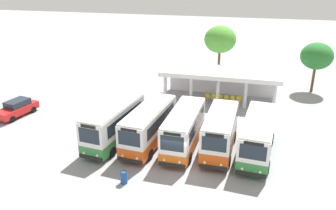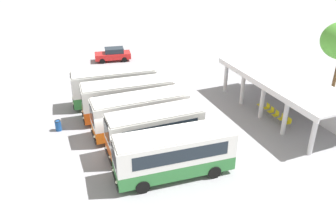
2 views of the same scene
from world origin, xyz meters
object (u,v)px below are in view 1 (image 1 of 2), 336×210
at_px(city_bus_nearest_orange, 114,123).
at_px(city_bus_second_in_row, 149,125).
at_px(city_bus_fifth_blue, 258,135).
at_px(waiting_chair_end_by_column, 207,97).
at_px(city_bus_middle_cream, 184,128).
at_px(litter_bin_apron, 124,177).
at_px(waiting_chair_middle_seat, 220,98).
at_px(waiting_chair_fourth_seat, 226,99).
at_px(waiting_chair_second_from_end, 213,97).
at_px(waiting_chair_far_end_seat, 239,99).
at_px(parked_car_flank, 17,108).
at_px(waiting_chair_fifth_seat, 232,99).
at_px(city_bus_fourth_amber, 220,131).

relative_size(city_bus_nearest_orange, city_bus_second_in_row, 0.98).
bearing_deg(city_bus_fifth_blue, waiting_chair_end_by_column, 117.30).
distance_m(city_bus_middle_cream, litter_bin_apron, 6.78).
relative_size(waiting_chair_middle_seat, waiting_chair_fourth_seat, 1.00).
relative_size(city_bus_second_in_row, waiting_chair_fourth_seat, 9.08).
height_order(city_bus_second_in_row, city_bus_fifth_blue, city_bus_second_in_row).
bearing_deg(city_bus_fifth_blue, litter_bin_apron, -143.93).
distance_m(waiting_chair_second_from_end, litter_bin_apron, 17.75).
xyz_separation_m(waiting_chair_second_from_end, waiting_chair_fourth_seat, (1.41, -0.13, 0.00)).
relative_size(city_bus_middle_cream, waiting_chair_end_by_column, 8.74).
relative_size(city_bus_fifth_blue, waiting_chair_second_from_end, 9.16).
bearing_deg(waiting_chair_far_end_seat, waiting_chair_middle_seat, -178.39).
relative_size(parked_car_flank, waiting_chair_fifth_seat, 5.32).
distance_m(waiting_chair_middle_seat, waiting_chair_fourth_seat, 0.70).
distance_m(city_bus_second_in_row, waiting_chair_second_from_end, 12.18).
bearing_deg(waiting_chair_far_end_seat, city_bus_nearest_orange, -128.74).
relative_size(city_bus_middle_cream, waiting_chair_middle_seat, 8.74).
bearing_deg(city_bus_fourth_amber, waiting_chair_second_from_end, 100.10).
height_order(waiting_chair_end_by_column, litter_bin_apron, litter_bin_apron).
relative_size(waiting_chair_end_by_column, waiting_chair_fourth_seat, 1.00).
distance_m(parked_car_flank, waiting_chair_fourth_seat, 21.92).
xyz_separation_m(parked_car_flank, waiting_chair_fifth_seat, (20.69, 9.06, -0.31)).
distance_m(city_bus_nearest_orange, city_bus_fifth_blue, 11.71).
bearing_deg(litter_bin_apron, city_bus_fourth_amber, 46.50).
height_order(waiting_chair_second_from_end, waiting_chair_middle_seat, same).
height_order(city_bus_fourth_amber, litter_bin_apron, city_bus_fourth_amber).
distance_m(waiting_chair_fourth_seat, waiting_chair_far_end_seat, 1.41).
bearing_deg(litter_bin_apron, waiting_chair_second_from_end, 77.68).
xyz_separation_m(waiting_chair_middle_seat, litter_bin_apron, (-4.49, -17.27, -0.07)).
bearing_deg(waiting_chair_fifth_seat, city_bus_fifth_blue, -75.58).
bearing_deg(city_bus_second_in_row, city_bus_fourth_amber, 2.39).
relative_size(city_bus_fourth_amber, waiting_chair_fourth_seat, 7.99).
bearing_deg(city_bus_second_in_row, city_bus_middle_cream, 2.59).
distance_m(city_bus_fourth_amber, litter_bin_apron, 8.52).
distance_m(waiting_chair_end_by_column, litter_bin_apron, 17.51).
bearing_deg(waiting_chair_second_from_end, parked_car_flank, -153.82).
height_order(city_bus_middle_cream, waiting_chair_fifth_seat, city_bus_middle_cream).
bearing_deg(city_bus_fourth_amber, waiting_chair_fifth_seat, 89.46).
bearing_deg(city_bus_fourth_amber, waiting_chair_end_by_column, 103.65).
bearing_deg(waiting_chair_far_end_seat, city_bus_fourth_amber, -94.12).
relative_size(waiting_chair_far_end_seat, litter_bin_apron, 0.96).
distance_m(city_bus_fifth_blue, litter_bin_apron, 10.85).
bearing_deg(city_bus_nearest_orange, waiting_chair_end_by_column, 62.92).
distance_m(city_bus_middle_cream, waiting_chair_second_from_end, 11.46).
relative_size(city_bus_nearest_orange, city_bus_middle_cream, 1.02).
height_order(parked_car_flank, waiting_chair_middle_seat, parked_car_flank).
bearing_deg(city_bus_nearest_orange, waiting_chair_middle_seat, 57.85).
relative_size(parked_car_flank, waiting_chair_second_from_end, 5.32).
bearing_deg(waiting_chair_middle_seat, city_bus_second_in_row, -111.68).
relative_size(city_bus_second_in_row, city_bus_fourth_amber, 1.14).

